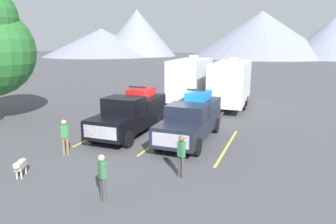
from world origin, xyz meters
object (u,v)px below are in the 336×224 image
at_px(pickup_truck_a, 131,113).
at_px(dog, 19,166).
at_px(pickup_truck_b, 191,118).
at_px(person_c, 181,153).
at_px(camper_trailer_b, 231,81).
at_px(person_b, 65,135).
at_px(camper_trailer_a, 191,79).
at_px(person_a, 102,174).

distance_m(pickup_truck_a, dog, 6.70).
height_order(pickup_truck_b, person_c, pickup_truck_b).
bearing_deg(dog, pickup_truck_a, 80.00).
bearing_deg(camper_trailer_b, person_b, -110.62).
bearing_deg(pickup_truck_a, pickup_truck_b, 2.11).
relative_size(camper_trailer_b, dog, 9.73).
bearing_deg(camper_trailer_a, pickup_truck_a, -93.61).
bearing_deg(person_a, person_c, 55.68).
height_order(person_b, person_c, person_b).
height_order(person_a, dog, person_a).
distance_m(person_a, person_b, 4.71).
xyz_separation_m(camper_trailer_b, person_c, (0.57, -13.37, -1.04)).
xyz_separation_m(pickup_truck_b, person_a, (-0.75, -7.04, -0.23)).
relative_size(pickup_truck_a, pickup_truck_b, 1.00).
xyz_separation_m(person_b, person_c, (5.48, -0.31, -0.01)).
bearing_deg(pickup_truck_a, person_b, -105.37).
distance_m(camper_trailer_b, dog, 16.39).
bearing_deg(person_b, camper_trailer_b, 69.38).
xyz_separation_m(camper_trailer_a, person_b, (-1.69, -13.14, -1.09)).
height_order(camper_trailer_a, dog, camper_trailer_a).
relative_size(pickup_truck_a, camper_trailer_b, 0.68).
relative_size(pickup_truck_a, person_c, 3.53).
bearing_deg(camper_trailer_a, person_b, -97.33).
distance_m(camper_trailer_a, person_b, 13.29).
bearing_deg(person_c, camper_trailer_b, 92.42).
bearing_deg(pickup_truck_b, camper_trailer_b, 87.32).
bearing_deg(dog, person_a, -5.25).
bearing_deg(camper_trailer_b, pickup_truck_b, -92.68).
height_order(pickup_truck_a, dog, pickup_truck_a).
bearing_deg(pickup_truck_b, person_a, -96.08).
bearing_deg(person_b, person_a, -37.26).
distance_m(pickup_truck_b, person_b, 6.15).
distance_m(camper_trailer_b, person_b, 13.99).
height_order(pickup_truck_b, camper_trailer_a, camper_trailer_a).
distance_m(camper_trailer_a, camper_trailer_b, 3.22).
bearing_deg(person_a, pickup_truck_a, 110.83).
distance_m(pickup_truck_b, camper_trailer_a, 9.42).
distance_m(pickup_truck_a, pickup_truck_b, 3.38).
xyz_separation_m(pickup_truck_b, person_c, (0.98, -4.50, -0.19)).
xyz_separation_m(pickup_truck_a, person_a, (2.63, -6.91, -0.26)).
distance_m(pickup_truck_a, person_b, 4.22).
relative_size(pickup_truck_b, camper_trailer_b, 0.68).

